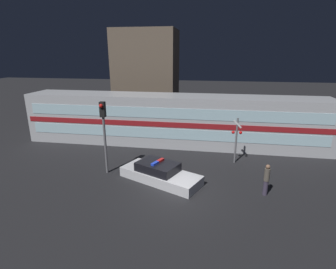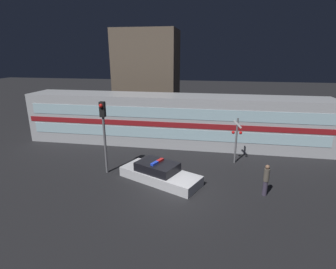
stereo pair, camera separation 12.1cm
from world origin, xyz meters
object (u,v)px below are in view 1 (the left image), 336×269
train (173,120)px  police_car (160,173)px  traffic_light_corner (104,126)px  pedestrian (266,180)px  crossing_signal_near (236,138)px

train → police_car: (0.19, -6.71, -1.56)m
traffic_light_corner → police_car: bearing=-7.7°
pedestrian → traffic_light_corner: traffic_light_corner is taller
train → pedestrian: train is taller
pedestrian → traffic_light_corner: size_ratio=0.39×
train → police_car: train is taller
traffic_light_corner → crossing_signal_near: bearing=20.0°
train → traffic_light_corner: (-3.27, -6.24, 1.03)m
train → crossing_signal_near: bearing=-35.1°
train → traffic_light_corner: size_ratio=5.33×
crossing_signal_near → traffic_light_corner: bearing=-160.0°
crossing_signal_near → traffic_light_corner: 8.62m
pedestrian → train: bearing=129.1°
crossing_signal_near → traffic_light_corner: traffic_light_corner is taller
pedestrian → crossing_signal_near: size_ratio=0.55×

